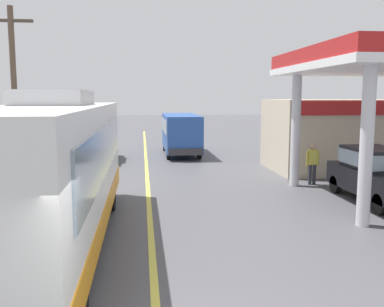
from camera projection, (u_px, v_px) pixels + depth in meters
name	position (u px, v px, depth m)	size (l,w,h in m)	color
ground	(146.00, 159.00, 24.58)	(120.00, 120.00, 0.00)	#4C4C51
lane_divider_stripe	(147.00, 174.00, 19.65)	(0.16, 50.00, 0.01)	#D8CC4C
coach_bus_main	(50.00, 176.00, 9.86)	(2.60, 11.04, 3.69)	white
gas_station_roadside	(366.00, 118.00, 18.71)	(9.10, 11.95, 5.10)	#B21E1E
car_at_pump	(376.00, 172.00, 14.45)	(1.70, 4.20, 1.82)	black
minibus_opposing_lane	(181.00, 131.00, 26.29)	(2.04, 6.13, 2.44)	#264C9E
pedestrian_near_pump	(313.00, 162.00, 17.27)	(0.55, 0.22, 1.66)	#33333F
car_trailing_behind_bus	(99.00, 142.00, 23.90)	(1.70, 4.20, 1.82)	#1E602D
utility_pole_roadside	(14.00, 90.00, 18.06)	(1.80, 0.24, 7.25)	brown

